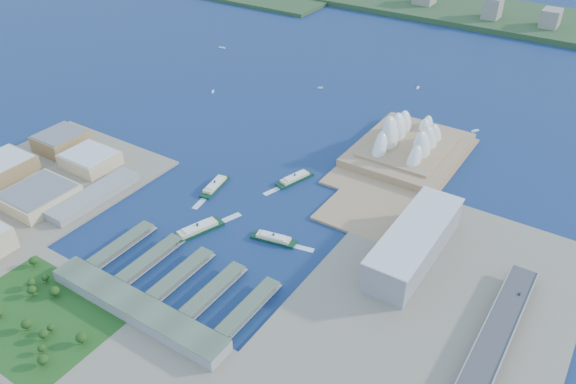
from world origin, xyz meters
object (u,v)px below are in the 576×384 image
Objects in this scene: toaster_building at (414,243)px; ferry_d at (273,237)px; opera_house at (411,134)px; ferry_a at (215,184)px; ferry_b at (295,177)px; car_c at (520,293)px; ferry_c at (198,228)px.

ferry_d is (-137.89, -55.28, -15.73)m from toaster_building.
opera_house reaches higher than toaster_building.
ferry_d is at bearing -100.62° from opera_house.
opera_house is 3.36× the size of ferry_a.
ferry_a reaches higher than ferry_b.
ferry_b is 1.06× the size of ferry_d.
ferry_d is at bearing 10.34° from car_c.
ferry_d is (120.31, -46.55, -0.30)m from ferry_a.
ferry_a is at bearing -121.10° from ferry_b.
ferry_b is at bearing 162.08° from toaster_building.
car_c reaches higher than ferry_b.
toaster_building reaches higher than ferry_c.
car_c is (109.00, -10.24, -4.94)m from toaster_building.
toaster_building is at bearing -7.91° from ferry_a.
ferry_c is 335.30m from car_c.
ferry_d is 251.19m from car_c.
opera_house is at bearing -94.67° from ferry_c.
ferry_c is (-126.85, -288.67, -26.27)m from opera_house.
toaster_building is at bearing -65.77° from opera_house.
ferry_b is 123.69m from ferry_d.
opera_house reaches higher than ferry_a.
toaster_building is 2.90× the size of ferry_b.
opera_house is 219.62m from toaster_building.
toaster_building is 193.97m from ferry_b.
ferry_d is at bearing -31.00° from ferry_a.
ferry_b is at bearing -123.78° from opera_house.
car_c is (246.89, 45.04, 10.79)m from ferry_d.
ferry_d is at bearing -51.81° from ferry_b.
ferry_b is (-183.97, 59.50, -15.45)m from toaster_building.
car_c is (367.20, -1.51, 10.49)m from ferry_a.
car_c reaches higher than ferry_a.
ferry_a is at bearing -43.61° from ferry_c.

